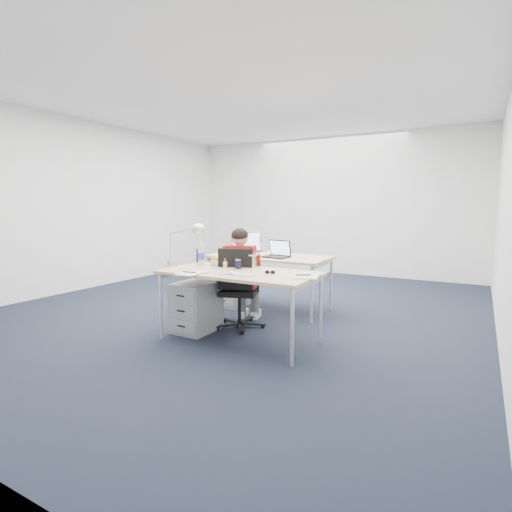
# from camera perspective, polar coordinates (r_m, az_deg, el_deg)

# --- Properties ---
(floor) EXTENTS (7.00, 7.00, 0.00)m
(floor) POSITION_cam_1_polar(r_m,az_deg,el_deg) (5.46, -2.30, -7.61)
(floor) COLOR black
(floor) RESTS_ON ground
(room) EXTENTS (6.02, 7.02, 2.80)m
(room) POSITION_cam_1_polar(r_m,az_deg,el_deg) (5.29, -2.40, 10.65)
(room) COLOR silver
(room) RESTS_ON ground
(desk_near) EXTENTS (1.60, 0.80, 0.73)m
(desk_near) POSITION_cam_1_polar(r_m,az_deg,el_deg) (4.07, -2.39, -2.86)
(desk_near) COLOR tan
(desk_near) RESTS_ON ground
(desk_far) EXTENTS (1.60, 0.80, 0.73)m
(desk_far) POSITION_cam_1_polar(r_m,az_deg,el_deg) (5.35, 1.91, -0.45)
(desk_far) COLOR tan
(desk_far) RESTS_ON ground
(office_chair) EXTENTS (0.75, 0.75, 0.93)m
(office_chair) POSITION_cam_1_polar(r_m,az_deg,el_deg) (4.60, -2.46, -7.03)
(office_chair) COLOR black
(office_chair) RESTS_ON ground
(seated_person) EXTENTS (0.46, 0.68, 1.14)m
(seated_person) POSITION_cam_1_polar(r_m,az_deg,el_deg) (4.69, -1.85, -2.98)
(seated_person) COLOR #A71917
(seated_person) RESTS_ON ground
(drawer_pedestal_near) EXTENTS (0.40, 0.50, 0.55)m
(drawer_pedestal_near) POSITION_cam_1_polar(r_m,az_deg,el_deg) (4.54, -8.53, -7.16)
(drawer_pedestal_near) COLOR gray
(drawer_pedestal_near) RESTS_ON ground
(drawer_pedestal_far) EXTENTS (0.40, 0.50, 0.55)m
(drawer_pedestal_far) POSITION_cam_1_polar(r_m,az_deg,el_deg) (5.66, -3.37, -4.23)
(drawer_pedestal_far) COLOR gray
(drawer_pedestal_far) RESTS_ON ground
(silver_laptop) EXTENTS (0.41, 0.36, 0.37)m
(silver_laptop) POSITION_cam_1_polar(r_m,az_deg,el_deg) (4.41, -1.85, 0.96)
(silver_laptop) COLOR silver
(silver_laptop) RESTS_ON desk_near
(wireless_keyboard) EXTENTS (0.29, 0.12, 0.01)m
(wireless_keyboard) POSITION_cam_1_polar(r_m,az_deg,el_deg) (3.85, -2.41, -2.64)
(wireless_keyboard) COLOR white
(wireless_keyboard) RESTS_ON desk_near
(computer_mouse) EXTENTS (0.10, 0.12, 0.04)m
(computer_mouse) POSITION_cam_1_polar(r_m,az_deg,el_deg) (3.88, -3.61, -2.41)
(computer_mouse) COLOR white
(computer_mouse) RESTS_ON desk_near
(headphones) EXTENTS (0.23, 0.20, 0.03)m
(headphones) POSITION_cam_1_polar(r_m,az_deg,el_deg) (4.52, -5.36, -1.08)
(headphones) COLOR black
(headphones) RESTS_ON desk_near
(can_koozie) EXTENTS (0.07, 0.07, 0.10)m
(can_koozie) POSITION_cam_1_polar(r_m,az_deg,el_deg) (4.22, -2.57, -1.15)
(can_koozie) COLOR #15133C
(can_koozie) RESTS_ON desk_near
(water_bottle) EXTENTS (0.10, 0.10, 0.25)m
(water_bottle) POSITION_cam_1_polar(r_m,az_deg,el_deg) (4.54, -7.84, 0.33)
(water_bottle) COLOR silver
(water_bottle) RESTS_ON desk_near
(bear_figurine) EXTENTS (0.10, 0.09, 0.16)m
(bear_figurine) POSITION_cam_1_polar(r_m,az_deg,el_deg) (4.48, -4.20, -0.34)
(bear_figurine) COLOR #207820
(bear_figurine) RESTS_ON desk_near
(book_stack) EXTENTS (0.22, 0.17, 0.10)m
(book_stack) POSITION_cam_1_polar(r_m,az_deg,el_deg) (4.45, -4.83, -0.79)
(book_stack) COLOR silver
(book_stack) RESTS_ON desk_near
(cordless_phone) EXTENTS (0.05, 0.03, 0.17)m
(cordless_phone) POSITION_cam_1_polar(r_m,az_deg,el_deg) (4.73, -8.21, 0.07)
(cordless_phone) COLOR black
(cordless_phone) RESTS_ON desk_near
(papers_left) EXTENTS (0.21, 0.29, 0.01)m
(papers_left) POSITION_cam_1_polar(r_m,az_deg,el_deg) (3.98, -9.29, -2.44)
(papers_left) COLOR #FFE993
(papers_left) RESTS_ON desk_near
(papers_right) EXTENTS (0.29, 0.36, 0.01)m
(papers_right) POSITION_cam_1_polar(r_m,az_deg,el_deg) (3.79, 7.06, -2.89)
(papers_right) COLOR #FFE993
(papers_right) RESTS_ON desk_near
(sunglasses) EXTENTS (0.11, 0.07, 0.02)m
(sunglasses) POSITION_cam_1_polar(r_m,az_deg,el_deg) (3.92, 2.01, -2.38)
(sunglasses) COLOR black
(sunglasses) RESTS_ON desk_near
(desk_lamp) EXTENTS (0.47, 0.29, 0.50)m
(desk_lamp) POSITION_cam_1_polar(r_m,az_deg,el_deg) (4.47, -10.62, 1.75)
(desk_lamp) COLOR silver
(desk_lamp) RESTS_ON desk_near
(dark_laptop) EXTENTS (0.36, 0.35, 0.23)m
(dark_laptop) POSITION_cam_1_polar(r_m,az_deg,el_deg) (5.13, 2.77, 1.07)
(dark_laptop) COLOR black
(dark_laptop) RESTS_ON desk_far
(far_cup) EXTENTS (0.07, 0.07, 0.10)m
(far_cup) POSITION_cam_1_polar(r_m,az_deg,el_deg) (5.30, 3.70, 0.50)
(far_cup) COLOR white
(far_cup) RESTS_ON desk_far
(far_papers) EXTENTS (0.29, 0.37, 0.01)m
(far_papers) POSITION_cam_1_polar(r_m,az_deg,el_deg) (5.64, 1.21, 0.48)
(far_papers) COLOR white
(far_papers) RESTS_ON desk_far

